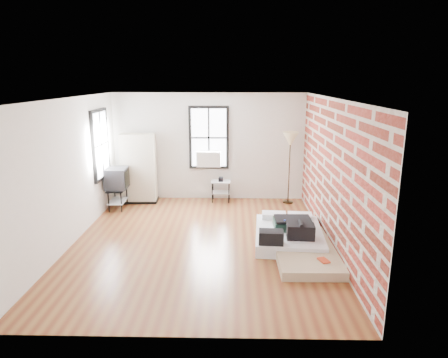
{
  "coord_description": "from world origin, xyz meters",
  "views": [
    {
      "loc": [
        0.63,
        -7.34,
        3.15
      ],
      "look_at": [
        0.46,
        0.3,
        1.22
      ],
      "focal_mm": 32.0,
      "sensor_mm": 36.0,
      "label": 1
    }
  ],
  "objects_px": {
    "mattress_main": "(289,234)",
    "wardrobe": "(139,168)",
    "side_table": "(221,185)",
    "tv_stand": "(117,180)",
    "floor_lamp": "(290,142)",
    "mattress_bare": "(301,244)"
  },
  "relations": [
    {
      "from": "mattress_main",
      "to": "wardrobe",
      "type": "relative_size",
      "value": 1.03
    },
    {
      "from": "side_table",
      "to": "floor_lamp",
      "type": "bearing_deg",
      "value": -2.28
    },
    {
      "from": "side_table",
      "to": "floor_lamp",
      "type": "distance_m",
      "value": 2.1
    },
    {
      "from": "mattress_main",
      "to": "side_table",
      "type": "xyz_separation_m",
      "value": [
        -1.43,
        2.64,
        0.28
      ]
    },
    {
      "from": "side_table",
      "to": "floor_lamp",
      "type": "height_order",
      "value": "floor_lamp"
    },
    {
      "from": "mattress_main",
      "to": "tv_stand",
      "type": "height_order",
      "value": "tv_stand"
    },
    {
      "from": "mattress_main",
      "to": "tv_stand",
      "type": "bearing_deg",
      "value": 157.41
    },
    {
      "from": "mattress_main",
      "to": "mattress_bare",
      "type": "bearing_deg",
      "value": -64.06
    },
    {
      "from": "side_table",
      "to": "tv_stand",
      "type": "distance_m",
      "value": 2.63
    },
    {
      "from": "wardrobe",
      "to": "tv_stand",
      "type": "distance_m",
      "value": 0.73
    },
    {
      "from": "mattress_main",
      "to": "wardrobe",
      "type": "distance_m",
      "value": 4.44
    },
    {
      "from": "wardrobe",
      "to": "floor_lamp",
      "type": "bearing_deg",
      "value": -3.13
    },
    {
      "from": "floor_lamp",
      "to": "tv_stand",
      "type": "distance_m",
      "value": 4.41
    },
    {
      "from": "mattress_main",
      "to": "side_table",
      "type": "bearing_deg",
      "value": 122.44
    },
    {
      "from": "mattress_main",
      "to": "tv_stand",
      "type": "relative_size",
      "value": 1.8
    },
    {
      "from": "mattress_bare",
      "to": "side_table",
      "type": "bearing_deg",
      "value": 117.04
    },
    {
      "from": "mattress_main",
      "to": "floor_lamp",
      "type": "distance_m",
      "value": 2.96
    },
    {
      "from": "floor_lamp",
      "to": "mattress_main",
      "type": "bearing_deg",
      "value": -97.32
    },
    {
      "from": "wardrobe",
      "to": "side_table",
      "type": "relative_size",
      "value": 2.76
    },
    {
      "from": "floor_lamp",
      "to": "mattress_bare",
      "type": "bearing_deg",
      "value": -92.85
    },
    {
      "from": "mattress_main",
      "to": "side_table",
      "type": "height_order",
      "value": "side_table"
    },
    {
      "from": "mattress_bare",
      "to": "side_table",
      "type": "relative_size",
      "value": 3.18
    }
  ]
}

